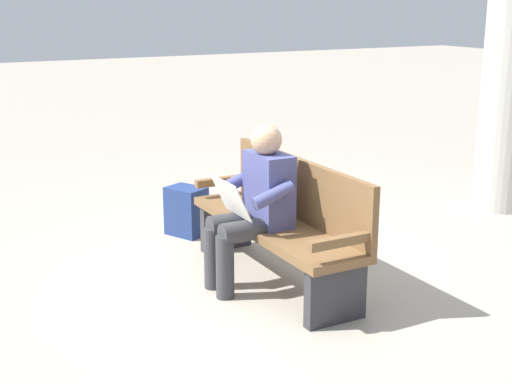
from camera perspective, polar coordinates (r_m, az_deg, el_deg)
ground_plane at (r=5.30m, az=1.42°, el=-7.10°), size 40.00×40.00×0.00m
bench_near at (r=5.18m, az=2.13°, el=-2.26°), size 1.80×0.48×0.90m
person_seated at (r=5.02m, az=-0.10°, el=-0.82°), size 0.57×0.57×1.18m
backpack at (r=6.27m, az=-5.56°, el=-1.54°), size 0.40×0.37×0.43m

